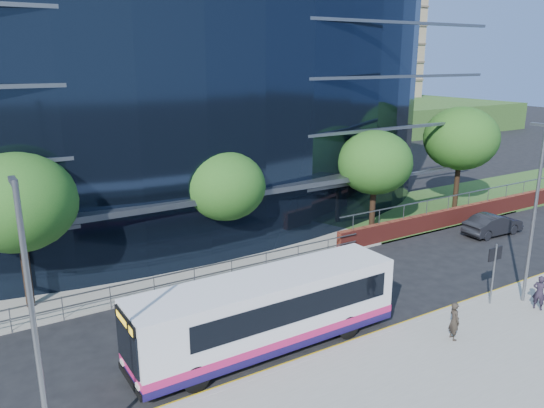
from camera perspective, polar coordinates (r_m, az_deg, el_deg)
ground at (r=23.81m, az=12.57°, el=-11.76°), size 200.00×200.00×0.00m
pavement_near at (r=21.00m, az=22.44°, el=-16.37°), size 80.00×8.00×0.15m
kerb at (r=23.16m, az=14.33°, el=-12.48°), size 80.00×0.25×0.16m
yellow_line_outer at (r=23.31m, az=13.96°, el=-12.46°), size 80.00×0.08×0.01m
yellow_line_inner at (r=23.40m, az=13.69°, el=-12.32°), size 80.00×0.08×0.01m
far_forecourt at (r=29.48m, az=-11.42°, el=-6.12°), size 50.00×8.00×0.10m
grass_verge at (r=48.13m, az=24.22°, el=1.27°), size 36.00×8.00×0.12m
glass_office at (r=37.55m, az=-14.55°, el=10.80°), size 44.00×23.10×16.00m
retaining_wall at (r=42.78m, az=25.29°, el=0.26°), size 34.00×0.40×2.11m
guard_railings at (r=25.09m, az=-12.59°, el=-8.23°), size 24.00×0.05×1.10m
apartment_block at (r=86.16m, az=1.60°, el=15.72°), size 60.00×42.00×30.00m
street_sign at (r=25.24m, az=22.81°, el=-5.71°), size 0.85×0.09×2.80m
tree_far_a at (r=24.71m, az=-25.70°, el=0.14°), size 4.95×4.95×6.98m
tree_far_b at (r=28.03m, az=-5.05°, el=1.93°), size 4.29×4.29×6.05m
tree_far_c at (r=33.17m, az=11.01°, el=4.40°), size 4.62×4.62×6.51m
tree_far_d at (r=40.26m, az=19.66°, el=6.65°), size 5.28×5.28×7.44m
tree_dist_e at (r=67.71m, az=3.90°, el=10.19°), size 4.62×4.62×6.51m
tree_dist_f at (r=79.50m, az=12.64°, el=10.40°), size 4.29×4.29×6.05m
streetlight_west at (r=14.25m, az=-24.20°, el=-12.27°), size 0.15×0.77×8.00m
streetlight_east at (r=25.47m, az=26.40°, el=-0.51°), size 0.15×0.77×8.00m
city_bus at (r=20.40m, az=-0.34°, el=-11.39°), size 10.70×2.56×2.88m
parked_car at (r=35.93m, az=22.67°, el=-2.04°), size 4.14×1.58×1.35m
pedestrian at (r=25.99m, az=26.83°, el=-8.50°), size 0.53×0.65×1.55m
pedestrian_b at (r=22.13m, az=19.01°, el=-11.80°), size 0.54×0.66×1.54m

